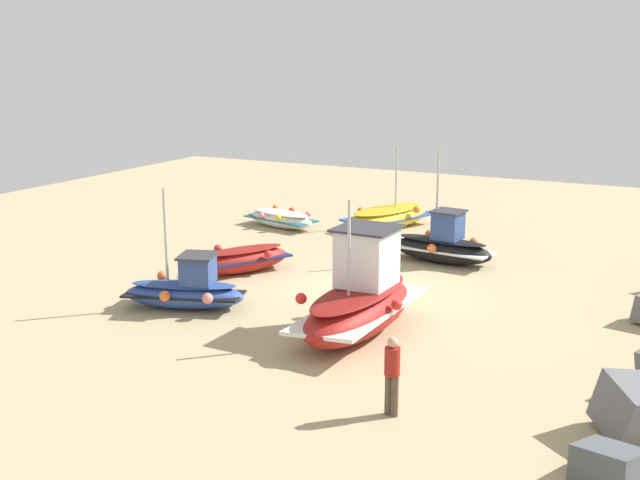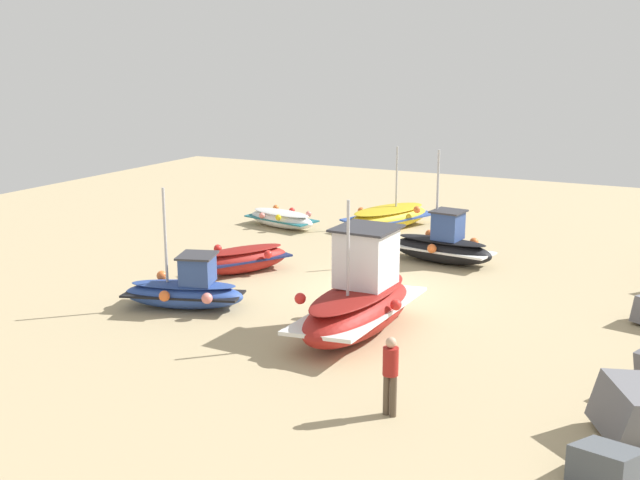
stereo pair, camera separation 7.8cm
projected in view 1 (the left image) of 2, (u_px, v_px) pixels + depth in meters
name	position (u px, v px, depth m)	size (l,w,h in m)	color
ground_plane	(372.00, 290.00, 24.29)	(47.89, 47.89, 0.00)	tan
fishing_boat_0	(186.00, 290.00, 22.52)	(2.43, 3.76, 3.55)	#2D4C9E
fishing_boat_1	(442.00, 246.00, 27.39)	(2.01, 3.83, 4.00)	black
fishing_boat_2	(360.00, 300.00, 20.42)	(5.00, 2.46, 3.74)	maroon
fishing_boat_3	(243.00, 259.00, 26.18)	(3.47, 2.68, 0.92)	maroon
fishing_boat_4	(388.00, 217.00, 32.79)	(4.68, 3.03, 3.46)	gold
fishing_boat_5	(281.00, 218.00, 32.97)	(1.95, 3.55, 0.76)	white
person_walking	(392.00, 371.00, 15.73)	(0.32, 0.32, 1.68)	brown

